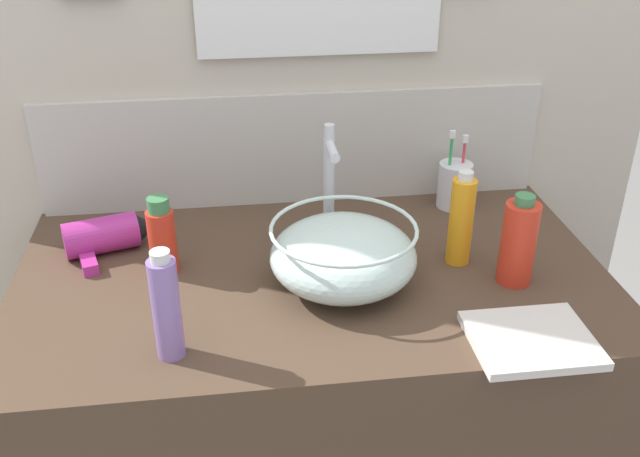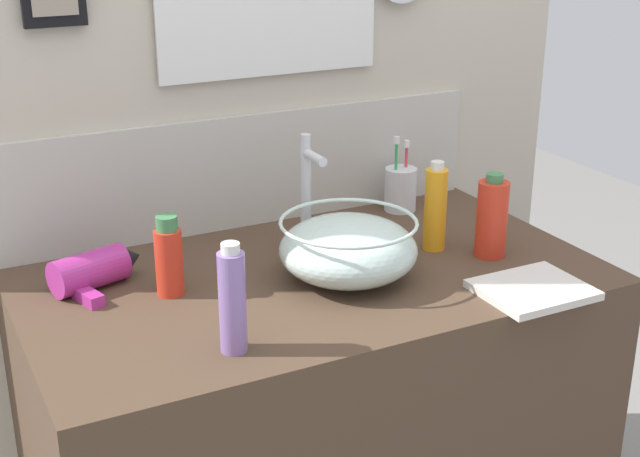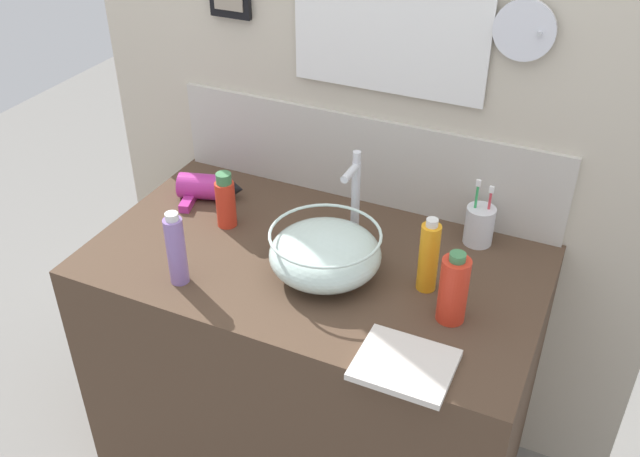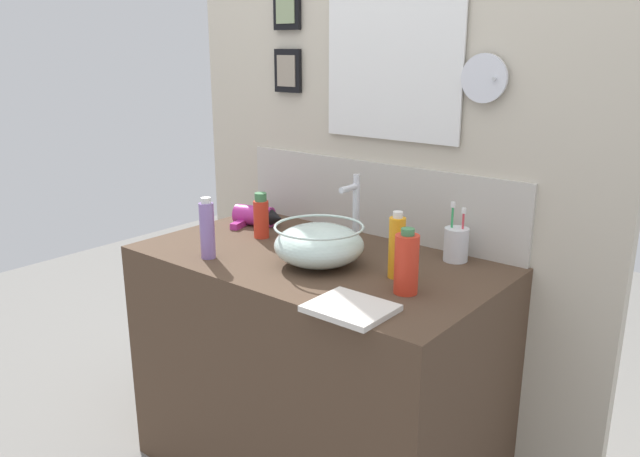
% 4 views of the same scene
% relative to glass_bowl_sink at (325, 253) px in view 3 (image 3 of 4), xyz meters
% --- Properties ---
extents(vanity_counter, '(1.19, 0.68, 0.82)m').
position_rel_glass_bowl_sink_xyz_m(vanity_counter, '(-0.05, 0.05, -0.48)').
color(vanity_counter, '#4C3828').
rests_on(vanity_counter, ground).
extents(back_panel, '(1.73, 0.10, 2.52)m').
position_rel_glass_bowl_sink_xyz_m(back_panel, '(-0.05, 0.42, 0.37)').
color(back_panel, beige).
rests_on(back_panel, ground).
extents(glass_bowl_sink, '(0.28, 0.28, 0.13)m').
position_rel_glass_bowl_sink_xyz_m(glass_bowl_sink, '(0.00, 0.00, 0.00)').
color(glass_bowl_sink, silver).
rests_on(glass_bowl_sink, vanity_counter).
extents(faucet, '(0.02, 0.10, 0.26)m').
position_rel_glass_bowl_sink_xyz_m(faucet, '(0.00, 0.19, 0.08)').
color(faucet, silver).
rests_on(faucet, vanity_counter).
extents(hair_drier, '(0.21, 0.17, 0.08)m').
position_rel_glass_bowl_sink_xyz_m(hair_drier, '(-0.47, 0.20, -0.03)').
color(hair_drier, '#B22D8C').
rests_on(hair_drier, vanity_counter).
extents(toothbrush_cup, '(0.08, 0.08, 0.19)m').
position_rel_glass_bowl_sink_xyz_m(toothbrush_cup, '(0.32, 0.31, -0.01)').
color(toothbrush_cup, silver).
rests_on(toothbrush_cup, vanity_counter).
extents(soap_dispenser, '(0.05, 0.05, 0.20)m').
position_rel_glass_bowl_sink_xyz_m(soap_dispenser, '(0.25, 0.06, 0.03)').
color(soap_dispenser, orange).
rests_on(soap_dispenser, vanity_counter).
extents(shampoo_bottle, '(0.05, 0.05, 0.20)m').
position_rel_glass_bowl_sink_xyz_m(shampoo_bottle, '(-0.32, -0.18, 0.03)').
color(shampoo_bottle, '#8C6BB2').
rests_on(shampoo_bottle, vanity_counter).
extents(spray_bottle, '(0.07, 0.07, 0.19)m').
position_rel_glass_bowl_sink_xyz_m(spray_bottle, '(0.34, -0.03, 0.02)').
color(spray_bottle, red).
rests_on(spray_bottle, vanity_counter).
extents(lotion_bottle, '(0.06, 0.06, 0.16)m').
position_rel_glass_bowl_sink_xyz_m(lotion_bottle, '(-0.35, 0.10, 0.01)').
color(lotion_bottle, red).
rests_on(lotion_bottle, vanity_counter).
extents(hand_towel, '(0.21, 0.18, 0.02)m').
position_rel_glass_bowl_sink_xyz_m(hand_towel, '(0.29, -0.23, -0.06)').
color(hand_towel, silver).
rests_on(hand_towel, vanity_counter).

